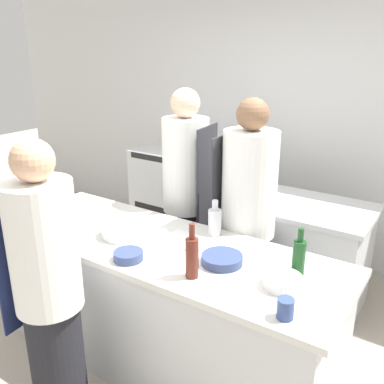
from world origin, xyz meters
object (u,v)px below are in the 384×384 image
(bottle_wine, at_px, (215,221))
(bowl_prep_small, at_px, (128,256))
(stockpot, at_px, (243,188))
(bowl_ceramic_blue, at_px, (283,282))
(bottle_olive_oil, at_px, (192,256))
(cup, at_px, (285,309))
(bottle_vinegar, at_px, (299,256))
(bowl_wooden_salad, at_px, (222,259))
(chef_at_prep_near, at_px, (49,294))
(bowl_mixing_large, at_px, (123,230))
(chef_at_stove, at_px, (186,200))
(chef_at_pass_far, at_px, (247,224))
(oven_range, at_px, (177,193))

(bottle_wine, distance_m, bowl_prep_small, 0.64)
(stockpot, bearing_deg, bowl_ceramic_blue, -53.69)
(bottle_olive_oil, xyz_separation_m, cup, (0.57, -0.07, -0.08))
(bowl_prep_small, bearing_deg, bottle_olive_oil, 6.56)
(bowl_ceramic_blue, relative_size, stockpot, 0.77)
(bottle_vinegar, distance_m, bowl_ceramic_blue, 0.19)
(bowl_ceramic_blue, bearing_deg, bottle_wine, 150.22)
(bowl_wooden_salad, bearing_deg, stockpot, 110.99)
(bottle_wine, bearing_deg, chef_at_prep_near, -111.05)
(bottle_olive_oil, xyz_separation_m, bowl_mixing_large, (-0.68, 0.18, -0.09))
(bottle_wine, height_order, bowl_mixing_large, bottle_wine)
(chef_at_prep_near, xyz_separation_m, cup, (1.15, 0.43, 0.10))
(bottle_wine, bearing_deg, bowl_wooden_salad, -52.95)
(chef_at_prep_near, height_order, bowl_ceramic_blue, chef_at_prep_near)
(chef_at_stove, distance_m, chef_at_pass_far, 0.63)
(cup, bearing_deg, oven_range, 135.70)
(bowl_mixing_large, bearing_deg, bottle_olive_oil, -15.13)
(oven_range, bearing_deg, chef_at_stove, -51.04)
(oven_range, distance_m, chef_at_pass_far, 1.86)
(oven_range, xyz_separation_m, bottle_olive_oil, (1.51, -1.96, 0.51))
(chef_at_pass_far, bearing_deg, bowl_mixing_large, 137.90)
(bowl_wooden_salad, bearing_deg, bowl_mixing_large, -177.06)
(bowl_mixing_large, relative_size, bowl_wooden_salad, 1.15)
(stockpot, bearing_deg, chef_at_stove, -140.63)
(cup, bearing_deg, chef_at_stove, 141.04)
(bottle_wine, bearing_deg, cup, -39.22)
(cup, bearing_deg, bowl_wooden_salad, 150.24)
(cup, bearing_deg, chef_at_pass_far, 125.89)
(cup, bearing_deg, bowl_mixing_large, 168.59)
(chef_at_stove, xyz_separation_m, cup, (1.26, -1.02, 0.04))
(bowl_wooden_salad, distance_m, cup, 0.58)
(chef_at_pass_far, relative_size, bottle_wine, 7.34)
(chef_at_stove, xyz_separation_m, bowl_wooden_salad, (0.76, -0.73, 0.02))
(bottle_olive_oil, height_order, cup, bottle_olive_oil)
(chef_at_prep_near, relative_size, cup, 16.88)
(bowl_wooden_salad, height_order, stockpot, stockpot)
(bottle_olive_oil, xyz_separation_m, bottle_wine, (-0.18, 0.54, -0.03))
(cup, bearing_deg, bowl_ceramic_blue, 114.69)
(oven_range, relative_size, chef_at_stove, 0.57)
(oven_range, relative_size, bottle_wine, 4.22)
(chef_at_pass_far, bearing_deg, bowl_ceramic_blue, -139.97)
(chef_at_prep_near, height_order, bottle_olive_oil, chef_at_prep_near)
(bowl_mixing_large, height_order, bowl_ceramic_blue, bowl_mixing_large)
(bowl_wooden_salad, xyz_separation_m, stockpot, (-0.40, 1.03, 0.08))
(chef_at_pass_far, height_order, bowl_prep_small, chef_at_pass_far)
(chef_at_stove, relative_size, bottle_wine, 7.42)
(bottle_wine, height_order, bowl_wooden_salad, bottle_wine)
(chef_at_pass_far, bearing_deg, bottle_wine, 161.38)
(bowl_mixing_large, bearing_deg, chef_at_stove, 91.37)
(oven_range, bearing_deg, bowl_mixing_large, -64.93)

